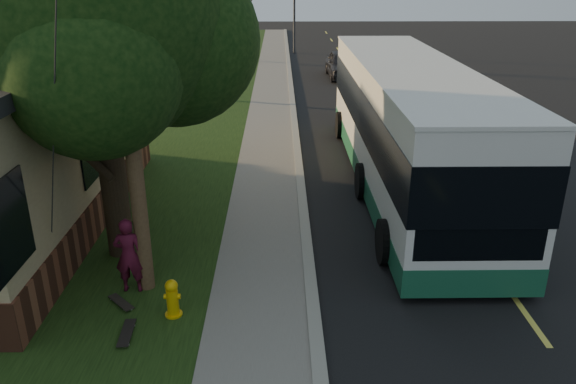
# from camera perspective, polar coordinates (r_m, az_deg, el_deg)

# --- Properties ---
(ground) EXTENTS (120.00, 120.00, 0.00)m
(ground) POSITION_cam_1_polar(r_m,az_deg,el_deg) (10.74, 2.61, -12.55)
(ground) COLOR black
(ground) RESTS_ON ground
(road) EXTENTS (8.00, 80.00, 0.01)m
(road) POSITION_cam_1_polar(r_m,az_deg,el_deg) (20.32, 12.32, 4.06)
(road) COLOR black
(road) RESTS_ON ground
(curb) EXTENTS (0.25, 80.00, 0.12)m
(curb) POSITION_cam_1_polar(r_m,az_deg,el_deg) (19.78, 0.95, 4.26)
(curb) COLOR gray
(curb) RESTS_ON ground
(sidewalk) EXTENTS (2.00, 80.00, 0.08)m
(sidewalk) POSITION_cam_1_polar(r_m,az_deg,el_deg) (19.78, -1.96, 4.19)
(sidewalk) COLOR slate
(sidewalk) RESTS_ON ground
(grass_verge) EXTENTS (5.00, 80.00, 0.07)m
(grass_verge) POSITION_cam_1_polar(r_m,az_deg,el_deg) (20.16, -11.98, 4.04)
(grass_verge) COLOR black
(grass_verge) RESTS_ON ground
(fire_hydrant) EXTENTS (0.32, 0.32, 0.74)m
(fire_hydrant) POSITION_cam_1_polar(r_m,az_deg,el_deg) (10.67, -11.67, -10.51)
(fire_hydrant) COLOR #DDAA0B
(fire_hydrant) RESTS_ON grass_verge
(utility_pole) EXTENTS (2.86, 3.21, 9.07)m
(utility_pole) POSITION_cam_1_polar(r_m,az_deg,el_deg) (10.29, -16.47, 13.00)
(utility_pole) COLOR #473321
(utility_pole) RESTS_ON ground
(leafy_tree) EXTENTS (6.30, 6.00, 7.80)m
(leafy_tree) POSITION_cam_1_polar(r_m,az_deg,el_deg) (12.05, -18.85, 16.51)
(leafy_tree) COLOR black
(leafy_tree) RESTS_ON grass_verge
(bare_tree_near) EXTENTS (1.38, 1.21, 4.31)m
(bare_tree_near) POSITION_cam_1_polar(r_m,az_deg,el_deg) (27.27, -7.14, 13.54)
(bare_tree_near) COLOR black
(bare_tree_near) RESTS_ON grass_verge
(bare_tree_far) EXTENTS (1.38, 1.21, 4.03)m
(bare_tree_far) POSITION_cam_1_polar(r_m,az_deg,el_deg) (39.12, -4.54, 15.94)
(bare_tree_far) COLOR black
(bare_tree_far) RESTS_ON grass_verge
(traffic_signal) EXTENTS (0.18, 0.22, 5.50)m
(traffic_signal) POSITION_cam_1_polar(r_m,az_deg,el_deg) (42.94, 0.64, 18.10)
(traffic_signal) COLOR #2D2D30
(traffic_signal) RESTS_ON ground
(transit_bus) EXTENTS (3.05, 13.21, 3.57)m
(transit_bus) POSITION_cam_1_polar(r_m,az_deg,el_deg) (16.66, 11.98, 6.97)
(transit_bus) COLOR silver
(transit_bus) RESTS_ON ground
(skateboarder) EXTENTS (0.58, 0.38, 1.56)m
(skateboarder) POSITION_cam_1_polar(r_m,az_deg,el_deg) (11.42, -15.87, -6.20)
(skateboarder) COLOR #470E22
(skateboarder) RESTS_ON grass_verge
(skateboard_main) EXTENTS (0.25, 0.81, 0.08)m
(skateboard_main) POSITION_cam_1_polar(r_m,az_deg,el_deg) (10.50, -16.07, -13.59)
(skateboard_main) COLOR black
(skateboard_main) RESTS_ON grass_verge
(skateboard_spare) EXTENTS (0.62, 0.64, 0.07)m
(skateboard_spare) POSITION_cam_1_polar(r_m,az_deg,el_deg) (11.37, -16.61, -10.70)
(skateboard_spare) COLOR black
(skateboard_spare) RESTS_ON grass_verge
(dumpster) EXTENTS (1.82, 1.67, 1.30)m
(dumpster) POSITION_cam_1_polar(r_m,az_deg,el_deg) (20.48, -21.33, 5.20)
(dumpster) COLOR black
(dumpster) RESTS_ON building_lot
(distant_car) EXTENTS (1.92, 4.54, 1.53)m
(distant_car) POSITION_cam_1_polar(r_m,az_deg,el_deg) (33.65, 5.62, 12.80)
(distant_car) COLOR black
(distant_car) RESTS_ON ground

